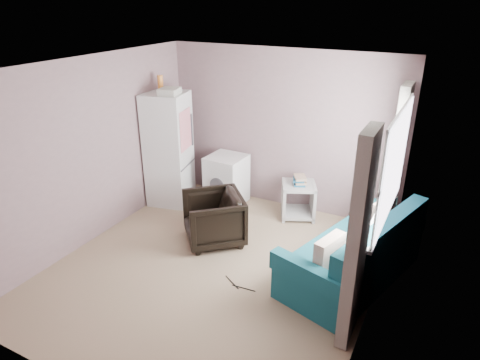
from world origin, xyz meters
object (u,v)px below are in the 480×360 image
at_px(fridge, 169,149).
at_px(washing_machine, 227,179).
at_px(side_table, 298,198).
at_px(armchair, 213,216).
at_px(sofa, 356,257).

height_order(fridge, washing_machine, fridge).
relative_size(fridge, washing_machine, 2.56).
bearing_deg(side_table, armchair, -122.47).
bearing_deg(side_table, fridge, -167.61).
relative_size(side_table, sofa, 0.31).
height_order(armchair, side_table, armchair).
bearing_deg(armchair, fridge, -163.44).
distance_m(fridge, side_table, 2.20).
bearing_deg(fridge, washing_machine, 11.57).
bearing_deg(washing_machine, sofa, -23.30).
height_order(armchair, washing_machine, washing_machine).
xyz_separation_m(fridge, side_table, (2.07, 0.45, -0.61)).
bearing_deg(washing_machine, side_table, 5.63).
relative_size(washing_machine, side_table, 1.19).
xyz_separation_m(fridge, sofa, (3.24, -0.76, -0.60)).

